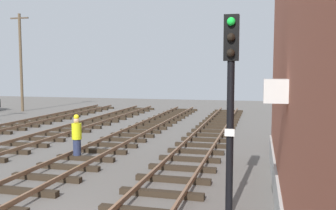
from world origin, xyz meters
TOP-DOWN VIEW (x-y plane):
  - signal_mast at (3.02, 2.70)m, footprint 0.36×0.40m
  - utility_pole_far at (-17.32, 22.62)m, footprint 1.80×0.24m
  - track_worker_foreground at (-3.52, 7.08)m, footprint 0.40×0.40m

SIDE VIEW (x-z plane):
  - track_worker_foreground at x=-3.52m, z-range -0.01..1.86m
  - signal_mast at x=3.02m, z-range 0.65..5.61m
  - utility_pole_far at x=-17.32m, z-range 0.19..8.97m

